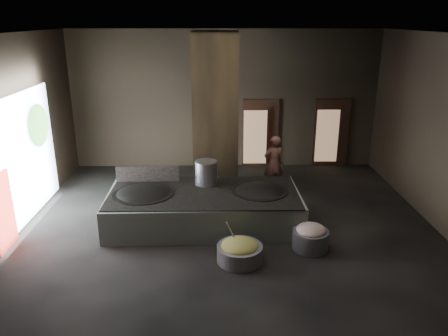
{
  "coord_description": "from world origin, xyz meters",
  "views": [
    {
      "loc": [
        -0.28,
        -9.73,
        4.83
      ],
      "look_at": [
        -0.09,
        0.6,
        1.25
      ],
      "focal_mm": 35.0,
      "sensor_mm": 36.0,
      "label": 1
    }
  ],
  "objects_px": {
    "wok_right": "(259,194)",
    "stock_pot": "(206,173)",
    "meat_basin": "(310,240)",
    "wok_left": "(144,196)",
    "veg_basin": "(240,253)",
    "hearth_platform": "(204,208)",
    "cook": "(274,164)"
  },
  "relations": [
    {
      "from": "hearth_platform",
      "to": "wok_right",
      "type": "distance_m",
      "value": 1.39
    },
    {
      "from": "veg_basin",
      "to": "meat_basin",
      "type": "xyz_separation_m",
      "value": [
        1.58,
        0.5,
        0.04
      ]
    },
    {
      "from": "wok_left",
      "to": "stock_pot",
      "type": "height_order",
      "value": "stock_pot"
    },
    {
      "from": "wok_right",
      "to": "meat_basin",
      "type": "relative_size",
      "value": 1.72
    },
    {
      "from": "cook",
      "to": "veg_basin",
      "type": "xyz_separation_m",
      "value": [
        -1.18,
        -3.86,
        -0.66
      ]
    },
    {
      "from": "wok_left",
      "to": "cook",
      "type": "relative_size",
      "value": 0.87
    },
    {
      "from": "stock_pot",
      "to": "meat_basin",
      "type": "height_order",
      "value": "stock_pot"
    },
    {
      "from": "wok_left",
      "to": "veg_basin",
      "type": "bearing_deg",
      "value": -38.06
    },
    {
      "from": "stock_pot",
      "to": "meat_basin",
      "type": "bearing_deg",
      "value": -38.73
    },
    {
      "from": "wok_right",
      "to": "meat_basin",
      "type": "height_order",
      "value": "wok_right"
    },
    {
      "from": "hearth_platform",
      "to": "wok_left",
      "type": "height_order",
      "value": "wok_left"
    },
    {
      "from": "stock_pot",
      "to": "cook",
      "type": "relative_size",
      "value": 0.36
    },
    {
      "from": "hearth_platform",
      "to": "cook",
      "type": "relative_size",
      "value": 2.76
    },
    {
      "from": "hearth_platform",
      "to": "wok_right",
      "type": "relative_size",
      "value": 3.41
    },
    {
      "from": "veg_basin",
      "to": "meat_basin",
      "type": "bearing_deg",
      "value": 17.44
    },
    {
      "from": "wok_right",
      "to": "cook",
      "type": "height_order",
      "value": "cook"
    },
    {
      "from": "wok_right",
      "to": "meat_basin",
      "type": "xyz_separation_m",
      "value": [
        1.01,
        -1.35,
        -0.53
      ]
    },
    {
      "from": "stock_pot",
      "to": "veg_basin",
      "type": "bearing_deg",
      "value": -72.64
    },
    {
      "from": "wok_right",
      "to": "hearth_platform",
      "type": "bearing_deg",
      "value": -177.88
    },
    {
      "from": "hearth_platform",
      "to": "wok_right",
      "type": "bearing_deg",
      "value": 0.98
    },
    {
      "from": "hearth_platform",
      "to": "wok_left",
      "type": "relative_size",
      "value": 3.17
    },
    {
      "from": "wok_right",
      "to": "cook",
      "type": "relative_size",
      "value": 0.81
    },
    {
      "from": "hearth_platform",
      "to": "wok_right",
      "type": "height_order",
      "value": "wok_right"
    },
    {
      "from": "hearth_platform",
      "to": "stock_pot",
      "type": "relative_size",
      "value": 7.67
    },
    {
      "from": "hearth_platform",
      "to": "meat_basin",
      "type": "distance_m",
      "value": 2.7
    },
    {
      "from": "meat_basin",
      "to": "stock_pot",
      "type": "bearing_deg",
      "value": 141.27
    },
    {
      "from": "cook",
      "to": "veg_basin",
      "type": "bearing_deg",
      "value": 57.21
    },
    {
      "from": "stock_pot",
      "to": "veg_basin",
      "type": "distance_m",
      "value": 2.64
    },
    {
      "from": "stock_pot",
      "to": "veg_basin",
      "type": "height_order",
      "value": "stock_pot"
    },
    {
      "from": "wok_left",
      "to": "veg_basin",
      "type": "relative_size",
      "value": 1.53
    },
    {
      "from": "wok_right",
      "to": "stock_pot",
      "type": "relative_size",
      "value": 2.25
    },
    {
      "from": "wok_right",
      "to": "stock_pot",
      "type": "xyz_separation_m",
      "value": [
        -1.3,
        0.5,
        0.38
      ]
    }
  ]
}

